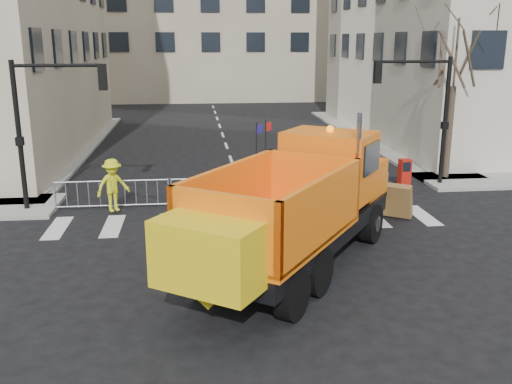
{
  "coord_description": "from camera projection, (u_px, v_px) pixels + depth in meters",
  "views": [
    {
      "loc": [
        -1.93,
        -13.1,
        6.07
      ],
      "look_at": [
        -0.19,
        2.5,
        1.85
      ],
      "focal_mm": 40.0,
      "sensor_mm": 36.0,
      "label": 1
    }
  ],
  "objects": [
    {
      "name": "ground",
      "position": [
        274.0,
        288.0,
        14.36
      ],
      "size": [
        120.0,
        120.0,
        0.0
      ],
      "primitive_type": "plane",
      "color": "black",
      "rests_on": "ground"
    },
    {
      "name": "sidewalk_back",
      "position": [
        244.0,
        196.0,
        22.5
      ],
      "size": [
        64.0,
        5.0,
        0.15
      ],
      "primitive_type": "cube",
      "color": "gray",
      "rests_on": "ground"
    },
    {
      "name": "traffic_light_left",
      "position": [
        19.0,
        138.0,
        20.0
      ],
      "size": [
        0.18,
        0.18,
        5.4
      ],
      "primitive_type": "cylinder",
      "color": "black",
      "rests_on": "ground"
    },
    {
      "name": "traffic_light_right",
      "position": [
        445.0,
        123.0,
        23.68
      ],
      "size": [
        0.18,
        0.18,
        5.4
      ],
      "primitive_type": "cylinder",
      "color": "black",
      "rests_on": "ground"
    },
    {
      "name": "crowd_barriers",
      "position": [
        226.0,
        191.0,
        21.43
      ],
      "size": [
        12.6,
        0.6,
        1.1
      ],
      "primitive_type": null,
      "color": "#9EA0A5",
      "rests_on": "ground"
    },
    {
      "name": "street_tree",
      "position": [
        453.0,
        95.0,
        24.45
      ],
      "size": [
        3.0,
        3.0,
        7.5
      ],
      "primitive_type": null,
      "color": "#382B21",
      "rests_on": "ground"
    },
    {
      "name": "plow_truck",
      "position": [
        296.0,
        204.0,
        15.06
      ],
      "size": [
        8.49,
        10.45,
        4.17
      ],
      "rotation": [
        0.0,
        0.0,
        0.96
      ],
      "color": "black",
      "rests_on": "ground"
    },
    {
      "name": "cop_a",
      "position": [
        363.0,
        201.0,
        18.87
      ],
      "size": [
        0.77,
        0.65,
        1.79
      ],
      "primitive_type": "imported",
      "rotation": [
        0.0,
        0.0,
        3.54
      ],
      "color": "black",
      "rests_on": "ground"
    },
    {
      "name": "cop_b",
      "position": [
        371.0,
        193.0,
        20.15
      ],
      "size": [
        0.87,
        0.73,
        1.61
      ],
      "primitive_type": "imported",
      "rotation": [
        0.0,
        0.0,
        2.97
      ],
      "color": "black",
      "rests_on": "ground"
    },
    {
      "name": "cop_c",
      "position": [
        344.0,
        197.0,
        18.8
      ],
      "size": [
        0.81,
        1.29,
        2.04
      ],
      "primitive_type": "imported",
      "rotation": [
        0.0,
        0.0,
        4.44
      ],
      "color": "black",
      "rests_on": "ground"
    },
    {
      "name": "worker",
      "position": [
        113.0,
        185.0,
        20.09
      ],
      "size": [
        1.4,
        1.24,
        1.89
      ],
      "primitive_type": "imported",
      "rotation": [
        0.0,
        0.0,
        0.56
      ],
      "color": "yellow",
      "rests_on": "sidewalk_back"
    },
    {
      "name": "newspaper_box",
      "position": [
        404.0,
        172.0,
        23.79
      ],
      "size": [
        0.5,
        0.45,
        1.1
      ],
      "primitive_type": "cube",
      "rotation": [
        0.0,
        0.0,
        0.13
      ],
      "color": "#B8180E",
      "rests_on": "sidewalk_back"
    }
  ]
}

